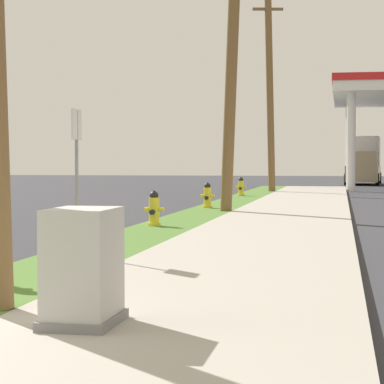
{
  "coord_description": "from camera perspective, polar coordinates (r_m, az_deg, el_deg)",
  "views": [
    {
      "loc": [
        4.36,
        -5.78,
        1.48
      ],
      "look_at": [
        0.79,
        13.78,
        0.74
      ],
      "focal_mm": 76.59,
      "sensor_mm": 36.0,
      "label": 1
    }
  ],
  "objects": [
    {
      "name": "fire_hydrant_fourth",
      "position": [
        32.66,
        3.42,
        0.31
      ],
      "size": [
        0.42,
        0.37,
        0.74
      ],
      "color": "yellow",
      "rests_on": "grass_verge"
    },
    {
      "name": "truck_tan_on_apron",
      "position": [
        54.4,
        11.88,
        2.09
      ],
      "size": [
        2.54,
        6.52,
        3.11
      ],
      "color": "tan",
      "rests_on": "ground"
    },
    {
      "name": "street_sign_post",
      "position": [
        11.96,
        -8.04,
        2.85
      ],
      "size": [
        0.05,
        0.36,
        2.12
      ],
      "color": "gray",
      "rests_on": "grass_verge"
    },
    {
      "name": "sidewalk_slab",
      "position": [
        6.11,
        -2.83,
        -11.32
      ],
      "size": [
        3.2,
        80.0,
        0.12
      ],
      "primitive_type": "cube",
      "color": "#A8A093",
      "rests_on": "ground"
    },
    {
      "name": "fire_hydrant_second",
      "position": [
        17.38,
        -2.66,
        -1.29
      ],
      "size": [
        0.42,
        0.38,
        0.74
      ],
      "color": "yellow",
      "rests_on": "grass_verge"
    },
    {
      "name": "utility_pole_midground",
      "position": [
        22.87,
        2.83,
        10.26
      ],
      "size": [
        1.33,
        0.68,
        9.03
      ],
      "color": "brown",
      "rests_on": "grass_verge"
    },
    {
      "name": "fire_hydrant_third",
      "position": [
        24.11,
        1.08,
        -0.33
      ],
      "size": [
        0.42,
        0.37,
        0.74
      ],
      "color": "yellow",
      "rests_on": "grass_verge"
    },
    {
      "name": "utility_cabinet",
      "position": [
        6.91,
        -7.6,
        -5.5
      ],
      "size": [
        0.58,
        0.8,
        0.97
      ],
      "color": "slate",
      "rests_on": "sidewalk_slab"
    },
    {
      "name": "utility_pole_background",
      "position": [
        37.93,
        5.44,
        6.94
      ],
      "size": [
        1.4,
        0.43,
        8.94
      ],
      "color": "brown",
      "rests_on": "grass_verge"
    }
  ]
}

